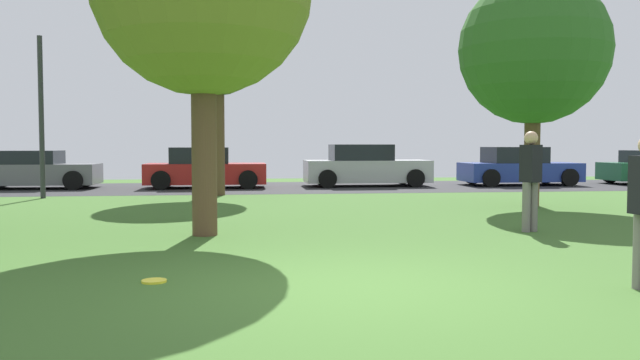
{
  "coord_description": "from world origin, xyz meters",
  "views": [
    {
      "loc": [
        -1.18,
        -6.57,
        1.48
      ],
      "look_at": [
        0.0,
        2.74,
        0.97
      ],
      "focal_mm": 36.18,
      "sensor_mm": 36.0,
      "label": 1
    }
  ],
  "objects_px": {
    "parked_car_silver": "(365,167)",
    "street_lamp_post": "(41,117)",
    "parked_car_blue": "(518,168)",
    "parked_car_grey": "(35,171)",
    "oak_tree_center": "(215,42)",
    "frisbee_disc": "(154,281)",
    "maple_tree_far": "(534,50)",
    "person_bystander": "(530,176)",
    "parked_car_red": "(205,169)"
  },
  "relations": [
    {
      "from": "parked_car_silver",
      "to": "street_lamp_post",
      "type": "height_order",
      "value": "street_lamp_post"
    },
    {
      "from": "street_lamp_post",
      "to": "maple_tree_far",
      "type": "bearing_deg",
      "value": -17.28
    },
    {
      "from": "frisbee_disc",
      "to": "parked_car_grey",
      "type": "distance_m",
      "value": 16.98
    },
    {
      "from": "person_bystander",
      "to": "street_lamp_post",
      "type": "distance_m",
      "value": 13.37
    },
    {
      "from": "parked_car_red",
      "to": "parked_car_silver",
      "type": "relative_size",
      "value": 0.92
    },
    {
      "from": "maple_tree_far",
      "to": "parked_car_silver",
      "type": "relative_size",
      "value": 1.25
    },
    {
      "from": "parked_car_red",
      "to": "street_lamp_post",
      "type": "height_order",
      "value": "street_lamp_post"
    },
    {
      "from": "parked_car_grey",
      "to": "frisbee_disc",
      "type": "bearing_deg",
      "value": -69.42
    },
    {
      "from": "maple_tree_far",
      "to": "parked_car_red",
      "type": "height_order",
      "value": "maple_tree_far"
    },
    {
      "from": "parked_car_grey",
      "to": "parked_car_silver",
      "type": "relative_size",
      "value": 0.91
    },
    {
      "from": "frisbee_disc",
      "to": "street_lamp_post",
      "type": "height_order",
      "value": "street_lamp_post"
    },
    {
      "from": "person_bystander",
      "to": "street_lamp_post",
      "type": "relative_size",
      "value": 0.38
    },
    {
      "from": "person_bystander",
      "to": "parked_car_red",
      "type": "xyz_separation_m",
      "value": [
        -6.11,
        12.2,
        -0.32
      ]
    },
    {
      "from": "oak_tree_center",
      "to": "parked_car_grey",
      "type": "xyz_separation_m",
      "value": [
        -6.23,
        3.68,
        -3.91
      ]
    },
    {
      "from": "parked_car_blue",
      "to": "oak_tree_center",
      "type": "bearing_deg",
      "value": -162.62
    },
    {
      "from": "parked_car_red",
      "to": "maple_tree_far",
      "type": "bearing_deg",
      "value": -43.25
    },
    {
      "from": "maple_tree_far",
      "to": "parked_car_blue",
      "type": "xyz_separation_m",
      "value": [
        3.2,
        7.83,
        -3.12
      ]
    },
    {
      "from": "oak_tree_center",
      "to": "parked_car_blue",
      "type": "height_order",
      "value": "oak_tree_center"
    },
    {
      "from": "parked_car_blue",
      "to": "street_lamp_post",
      "type": "relative_size",
      "value": 0.94
    },
    {
      "from": "person_bystander",
      "to": "oak_tree_center",
      "type": "bearing_deg",
      "value": 15.08
    },
    {
      "from": "frisbee_disc",
      "to": "street_lamp_post",
      "type": "bearing_deg",
      "value": 111.06
    },
    {
      "from": "parked_car_grey",
      "to": "parked_car_silver",
      "type": "height_order",
      "value": "parked_car_silver"
    },
    {
      "from": "parked_car_red",
      "to": "parked_car_silver",
      "type": "xyz_separation_m",
      "value": [
        5.73,
        0.26,
        0.05
      ]
    },
    {
      "from": "oak_tree_center",
      "to": "parked_car_silver",
      "type": "distance_m",
      "value": 7.41
    },
    {
      "from": "maple_tree_far",
      "to": "parked_car_grey",
      "type": "bearing_deg",
      "value": 149.95
    },
    {
      "from": "maple_tree_far",
      "to": "parked_car_blue",
      "type": "height_order",
      "value": "maple_tree_far"
    },
    {
      "from": "maple_tree_far",
      "to": "parked_car_red",
      "type": "bearing_deg",
      "value": 136.75
    },
    {
      "from": "person_bystander",
      "to": "frisbee_disc",
      "type": "relative_size",
      "value": 6.37
    },
    {
      "from": "maple_tree_far",
      "to": "person_bystander",
      "type": "xyz_separation_m",
      "value": [
        -2.14,
        -4.44,
        -2.81
      ]
    },
    {
      "from": "parked_car_silver",
      "to": "parked_car_grey",
      "type": "bearing_deg",
      "value": 179.68
    },
    {
      "from": "oak_tree_center",
      "to": "frisbee_disc",
      "type": "distance_m",
      "value": 13.02
    },
    {
      "from": "parked_car_grey",
      "to": "street_lamp_post",
      "type": "xyz_separation_m",
      "value": [
        1.46,
        -4.19,
        1.65
      ]
    },
    {
      "from": "person_bystander",
      "to": "parked_car_red",
      "type": "bearing_deg",
      "value": 9.34
    },
    {
      "from": "maple_tree_far",
      "to": "street_lamp_post",
      "type": "height_order",
      "value": "maple_tree_far"
    },
    {
      "from": "maple_tree_far",
      "to": "parked_car_grey",
      "type": "relative_size",
      "value": 1.37
    },
    {
      "from": "parked_car_silver",
      "to": "parked_car_blue",
      "type": "relative_size",
      "value": 1.06
    },
    {
      "from": "parked_car_silver",
      "to": "street_lamp_post",
      "type": "relative_size",
      "value": 0.99
    },
    {
      "from": "parked_car_red",
      "to": "street_lamp_post",
      "type": "relative_size",
      "value": 0.91
    },
    {
      "from": "maple_tree_far",
      "to": "person_bystander",
      "type": "height_order",
      "value": "maple_tree_far"
    },
    {
      "from": "oak_tree_center",
      "to": "street_lamp_post",
      "type": "distance_m",
      "value": 5.3
    },
    {
      "from": "maple_tree_far",
      "to": "frisbee_disc",
      "type": "relative_size",
      "value": 20.67
    },
    {
      "from": "parked_car_grey",
      "to": "street_lamp_post",
      "type": "bearing_deg",
      "value": -70.79
    },
    {
      "from": "person_bystander",
      "to": "street_lamp_post",
      "type": "bearing_deg",
      "value": 33.96
    },
    {
      "from": "oak_tree_center",
      "to": "parked_car_red",
      "type": "relative_size",
      "value": 1.52
    },
    {
      "from": "frisbee_disc",
      "to": "person_bystander",
      "type": "bearing_deg",
      "value": 29.83
    },
    {
      "from": "person_bystander",
      "to": "parked_car_red",
      "type": "height_order",
      "value": "person_bystander"
    },
    {
      "from": "parked_car_grey",
      "to": "parked_car_silver",
      "type": "xyz_separation_m",
      "value": [
        11.45,
        -0.06,
        0.08
      ]
    },
    {
      "from": "oak_tree_center",
      "to": "parked_car_blue",
      "type": "xyz_separation_m",
      "value": [
        10.94,
        3.43,
        -3.87
      ]
    },
    {
      "from": "street_lamp_post",
      "to": "parked_car_red",
      "type": "bearing_deg",
      "value": 42.24
    },
    {
      "from": "person_bystander",
      "to": "parked_car_silver",
      "type": "distance_m",
      "value": 12.47
    }
  ]
}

